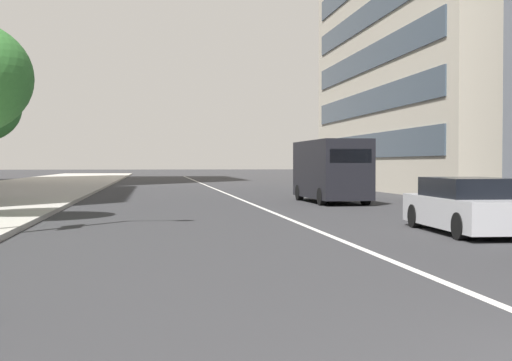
% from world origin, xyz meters
% --- Properties ---
extents(lane_centre_stripe, '(110.00, 0.16, 0.01)m').
position_xyz_m(lane_centre_stripe, '(35.00, 0.00, 0.00)').
color(lane_centre_stripe, silver).
rests_on(lane_centre_stripe, ground).
extents(car_mid_block_traffic, '(4.73, 2.01, 1.36)m').
position_xyz_m(car_mid_block_traffic, '(11.63, -3.53, 0.65)').
color(car_mid_block_traffic, '#B7B7BC').
rests_on(car_mid_block_traffic, ground).
extents(delivery_van_ahead, '(5.96, 2.20, 2.70)m').
position_xyz_m(delivery_van_ahead, '(25.17, -3.56, 1.44)').
color(delivery_van_ahead, black).
rests_on(delivery_van_ahead, ground).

